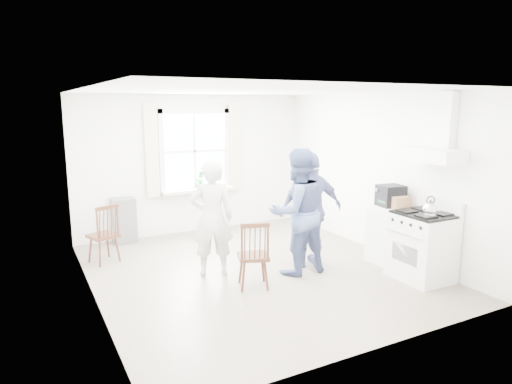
% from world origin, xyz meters
% --- Properties ---
extents(room_shell, '(4.62, 5.12, 2.64)m').
position_xyz_m(room_shell, '(0.00, 0.00, 1.30)').
color(room_shell, gray).
rests_on(room_shell, ground).
extents(window_assembly, '(1.88, 0.24, 1.70)m').
position_xyz_m(window_assembly, '(0.00, 2.45, 1.46)').
color(window_assembly, white).
rests_on(window_assembly, room_shell).
extents(range_hood, '(0.45, 0.76, 0.94)m').
position_xyz_m(range_hood, '(2.07, -1.35, 1.90)').
color(range_hood, white).
rests_on(range_hood, room_shell).
extents(shelf_unit, '(0.40, 0.30, 0.80)m').
position_xyz_m(shelf_unit, '(-1.40, 2.33, 0.40)').
color(shelf_unit, slate).
rests_on(shelf_unit, ground).
extents(gas_stove, '(0.68, 0.76, 1.12)m').
position_xyz_m(gas_stove, '(1.91, -1.35, 0.48)').
color(gas_stove, white).
rests_on(gas_stove, ground).
extents(kettle, '(0.20, 0.20, 0.28)m').
position_xyz_m(kettle, '(1.82, -1.52, 1.04)').
color(kettle, silver).
rests_on(kettle, gas_stove).
extents(low_cabinet, '(0.50, 0.55, 0.90)m').
position_xyz_m(low_cabinet, '(1.98, -0.65, 0.45)').
color(low_cabinet, white).
rests_on(low_cabinet, ground).
extents(stereo_stack, '(0.40, 0.36, 0.32)m').
position_xyz_m(stereo_stack, '(1.97, -0.63, 1.06)').
color(stereo_stack, black).
rests_on(stereo_stack, low_cabinet).
extents(cardboard_box, '(0.31, 0.25, 0.18)m').
position_xyz_m(cardboard_box, '(1.99, -0.81, 0.99)').
color(cardboard_box, '#A1754E').
rests_on(cardboard_box, low_cabinet).
extents(windsor_chair_a, '(0.50, 0.50, 0.93)m').
position_xyz_m(windsor_chair_a, '(-1.86, 1.35, 0.57)').
color(windsor_chair_a, '#402114').
rests_on(windsor_chair_a, ground).
extents(windsor_chair_b, '(0.50, 0.49, 0.93)m').
position_xyz_m(windsor_chair_b, '(-0.33, -0.60, 0.57)').
color(windsor_chair_b, '#402114').
rests_on(windsor_chair_b, ground).
extents(person_left, '(0.77, 0.77, 1.67)m').
position_xyz_m(person_left, '(-0.61, 0.17, 0.83)').
color(person_left, silver).
rests_on(person_left, ground).
extents(person_mid, '(0.89, 0.89, 1.81)m').
position_xyz_m(person_mid, '(0.50, -0.32, 0.91)').
color(person_mid, '#475784').
rests_on(person_mid, ground).
extents(person_right, '(1.12, 1.12, 1.73)m').
position_xyz_m(person_right, '(0.86, -0.15, 0.86)').
color(person_right, navy).
rests_on(person_right, ground).
extents(potted_plant, '(0.24, 0.24, 0.34)m').
position_xyz_m(potted_plant, '(0.06, 2.36, 1.02)').
color(potted_plant, '#306E38').
rests_on(potted_plant, window_assembly).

